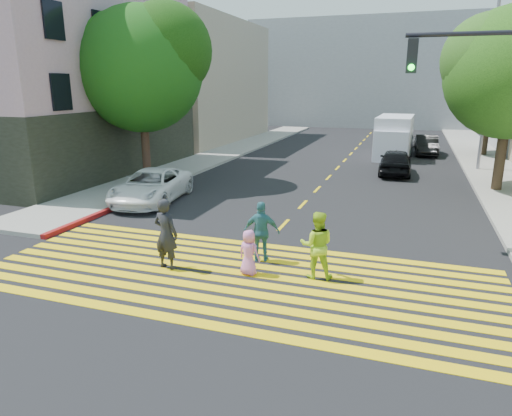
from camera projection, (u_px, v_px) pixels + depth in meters
The scene contains 21 objects.
ground at pixel (215, 298), 10.66m from camera, with size 120.00×120.00×0.00m, color black.
sidewalk_left at pixel (230, 151), 33.38m from camera, with size 3.00×40.00×0.15m, color gray.
sidewalk_right at pixel (506, 187), 21.69m from camera, with size 3.00×60.00×0.15m, color gray.
curb_red at pixel (117, 207), 18.27m from camera, with size 0.20×8.00×0.16m, color maroon.
crosswalk at pixel (235, 276), 11.82m from camera, with size 13.40×5.30×0.01m.
lane_line at pixel (348, 157), 31.20m from camera, with size 0.12×34.40×0.01m.
building_left_pink at pixel (37, 89), 25.40m from camera, with size 12.10×14.10×11.00m.
building_left_tan at pixel (175, 82), 39.90m from camera, with size 12.00×16.00×10.00m, color tan.
backdrop_block at pixel (381, 74), 52.91m from camera, with size 30.00×8.00×12.00m, color gray.
tree_left at pixel (142, 63), 21.85m from camera, with size 7.00×6.67×8.62m.
tree_right_far at pixel (495, 65), 29.84m from camera, with size 8.07×8.06×8.93m.
pedestrian_man at pixel (166, 234), 12.13m from camera, with size 0.71×0.46×1.94m, color black.
pedestrian_woman at pixel (317, 245), 11.56m from camera, with size 0.85×0.67×1.76m, color #ACDC25.
pedestrian_child at pixel (249, 252), 11.81m from camera, with size 0.59×0.39×1.21m, color pink.
pedestrian_extra at pixel (262, 232), 12.67m from camera, with size 1.01×0.42×1.72m, color #31717F.
white_sedan at pixel (152, 186), 19.18m from camera, with size 2.25×4.89×1.36m, color white.
dark_car_near at pixel (396, 162), 25.00m from camera, with size 1.68×4.18×1.42m, color black.
silver_car at pixel (402, 140), 35.48m from camera, with size 1.80×4.43×1.29m, color #BABABD.
dark_car_parked at pixel (426, 145), 32.02m from camera, with size 1.44×4.13×1.36m, color black.
white_van at pixel (394, 138), 30.80m from camera, with size 2.38×5.89×2.74m.
street_lamp at pixel (486, 66), 24.64m from camera, with size 2.25×0.70×10.03m.
Camera 1 is at (4.06, -8.90, 4.82)m, focal length 32.00 mm.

